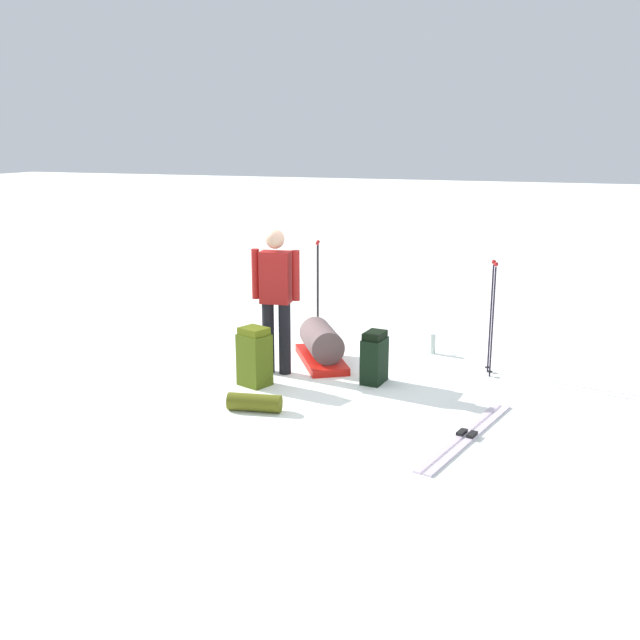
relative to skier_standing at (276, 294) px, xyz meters
The scene contains 10 objects.
ground_plane 1.11m from the skier_standing, 87.31° to the left, with size 80.00×80.00×0.00m, color white.
skier_standing is the anchor object (origin of this frame).
ski_pair_near 2.84m from the skier_standing, 65.49° to the left, with size 1.91×0.58×0.05m.
backpack_large_dark 0.80m from the skier_standing, ahead, with size 0.36×0.39×0.67m.
backpack_bright 1.35m from the skier_standing, 93.43° to the left, with size 0.35×0.25×0.60m.
ski_poles_planted_near 1.85m from the skier_standing, behind, with size 0.21×0.11×1.33m.
ski_poles_planted_far 2.51m from the skier_standing, 109.50° to the left, with size 0.22×0.12×1.35m.
gear_sled 0.98m from the skier_standing, 147.49° to the left, with size 1.23×1.01×0.49m.
sleeping_mat_rolled 1.52m from the skier_standing, 13.74° to the left, with size 0.18×0.18×0.55m, color #555916.
thermos_bottle 2.26m from the skier_standing, 132.60° to the left, with size 0.07×0.07×0.26m, color #ACBDB6.
Camera 1 is at (7.48, 2.86, 2.71)m, focal length 40.95 mm.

